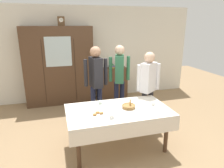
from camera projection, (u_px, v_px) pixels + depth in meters
ground_plane at (115, 141)px, 3.92m from camera, size 12.00×12.00×0.00m
back_wall at (89, 54)px, 5.97m from camera, size 6.40×0.10×2.70m
dining_table at (119, 115)px, 3.51m from camera, size 1.80×1.03×0.75m
wall_cabinet at (59, 66)px, 5.54m from camera, size 1.85×0.46×2.15m
mantel_clock at (61, 21)px, 5.24m from camera, size 0.18×0.11×0.24m
bookshelf_low at (112, 83)px, 6.17m from camera, size 0.91×0.35×0.93m
book_stack at (112, 66)px, 6.02m from camera, size 0.18×0.20×0.11m
tea_cup_center at (112, 117)px, 3.17m from camera, size 0.13×0.13×0.06m
tea_cup_back_edge at (153, 104)px, 3.69m from camera, size 0.13×0.13×0.06m
tea_cup_mid_right at (100, 103)px, 3.75m from camera, size 0.13×0.13×0.06m
bread_basket at (129, 106)px, 3.57m from camera, size 0.24×0.24×0.16m
pastry_plate at (98, 115)px, 3.28m from camera, size 0.28×0.28×0.05m
spoon_front_edge at (78, 106)px, 3.66m from camera, size 0.12×0.02×0.01m
spoon_near_right at (143, 112)px, 3.41m from camera, size 0.12×0.02×0.01m
spoon_back_edge at (132, 102)px, 3.85m from camera, size 0.12×0.02×0.01m
person_beside_shelf at (119, 73)px, 4.78m from camera, size 0.52×0.41×1.73m
person_behind_table_right at (96, 78)px, 4.37m from camera, size 0.52×0.39×1.75m
person_behind_table_left at (148, 83)px, 4.21m from camera, size 0.52×0.37×1.66m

